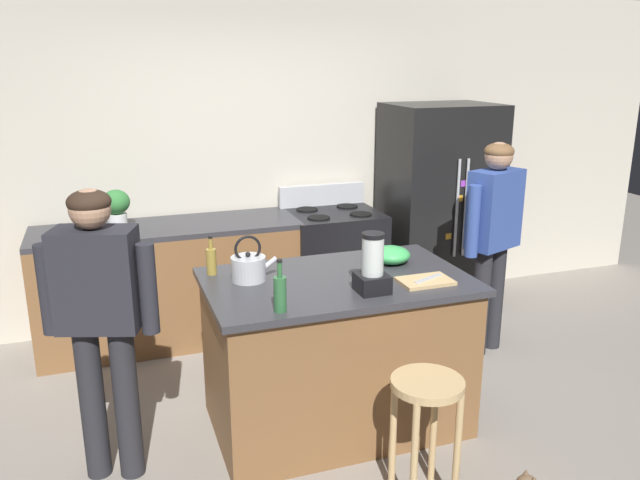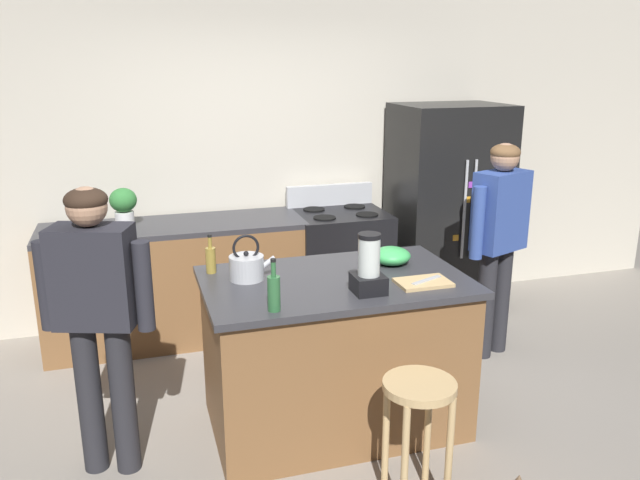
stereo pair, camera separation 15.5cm
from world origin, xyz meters
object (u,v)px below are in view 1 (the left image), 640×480
(blender_appliance, at_px, (372,267))
(bar_stool, at_px, (426,408))
(stove_range, at_px, (333,265))
(person_by_sink_right, at_px, (493,229))
(mixing_bowl, at_px, (391,255))
(bottle_olive_oil, at_px, (280,292))
(refrigerator, at_px, (438,209))
(bottle_vinegar, at_px, (211,260))
(chef_knife, at_px, (428,279))
(cutting_board, at_px, (425,281))
(potted_plant, at_px, (116,207))
(person_by_island_left, at_px, (100,310))
(tea_kettle, at_px, (249,267))
(kitchen_island, at_px, (336,352))

(blender_appliance, bearing_deg, bar_stool, -83.83)
(stove_range, bearing_deg, person_by_sink_right, -46.64)
(mixing_bowl, bearing_deg, blender_appliance, -126.71)
(bottle_olive_oil, bearing_deg, bar_stool, -36.44)
(refrigerator, distance_m, person_by_sink_right, 0.93)
(refrigerator, bearing_deg, bar_stool, -120.14)
(bottle_vinegar, bearing_deg, bottle_olive_oil, -71.52)
(stove_range, distance_m, bottle_olive_oil, 2.21)
(blender_appliance, relative_size, chef_knife, 1.52)
(bar_stool, height_order, cutting_board, cutting_board)
(bottle_vinegar, xyz_separation_m, mixing_bowl, (1.09, -0.16, -0.03))
(stove_range, relative_size, potted_plant, 3.75)
(person_by_island_left, height_order, tea_kettle, person_by_island_left)
(person_by_island_left, height_order, mixing_bowl, person_by_island_left)
(refrigerator, relative_size, bar_stool, 2.66)
(person_by_island_left, relative_size, mixing_bowl, 6.66)
(cutting_board, bearing_deg, bottle_olive_oil, -171.56)
(stove_range, bearing_deg, mixing_bowl, -95.19)
(person_by_island_left, xyz_separation_m, person_by_sink_right, (2.75, 0.65, 0.01))
(person_by_island_left, xyz_separation_m, potted_plant, (0.15, 1.63, 0.16))
(stove_range, bearing_deg, bottle_vinegar, -135.13)
(tea_kettle, distance_m, chef_knife, 1.03)
(kitchen_island, relative_size, cutting_board, 5.09)
(mixing_bowl, bearing_deg, bar_stool, -104.67)
(kitchen_island, height_order, stove_range, stove_range)
(blender_appliance, height_order, tea_kettle, blender_appliance)
(potted_plant, xyz_separation_m, bottle_olive_oil, (0.71, -1.92, -0.07))
(bar_stool, xyz_separation_m, tea_kettle, (-0.65, 0.96, 0.50))
(person_by_island_left, bearing_deg, chef_knife, -5.01)
(potted_plant, bearing_deg, stove_range, -0.87)
(kitchen_island, distance_m, bottle_vinegar, 0.93)
(refrigerator, relative_size, mixing_bowl, 7.61)
(bottle_vinegar, distance_m, cutting_board, 1.25)
(potted_plant, relative_size, mixing_bowl, 1.27)
(refrigerator, relative_size, blender_appliance, 5.41)
(kitchen_island, distance_m, potted_plant, 2.04)
(person_by_island_left, xyz_separation_m, mixing_bowl, (1.73, 0.23, 0.04))
(bottle_olive_oil, height_order, mixing_bowl, bottle_olive_oil)
(bottle_olive_oil, bearing_deg, blender_appliance, 10.46)
(mixing_bowl, height_order, tea_kettle, tea_kettle)
(person_by_island_left, relative_size, tea_kettle, 5.73)
(person_by_sink_right, height_order, mixing_bowl, person_by_sink_right)
(blender_appliance, relative_size, bottle_olive_oil, 1.21)
(stove_range, relative_size, blender_appliance, 3.37)
(kitchen_island, xyz_separation_m, bottle_vinegar, (-0.67, 0.31, 0.56))
(blender_appliance, bearing_deg, person_by_island_left, 172.45)
(stove_range, bearing_deg, blender_appliance, -103.76)
(bottle_vinegar, bearing_deg, tea_kettle, -43.60)
(bottle_vinegar, xyz_separation_m, cutting_board, (1.12, -0.55, -0.08))
(person_by_island_left, relative_size, bottle_vinegar, 6.69)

